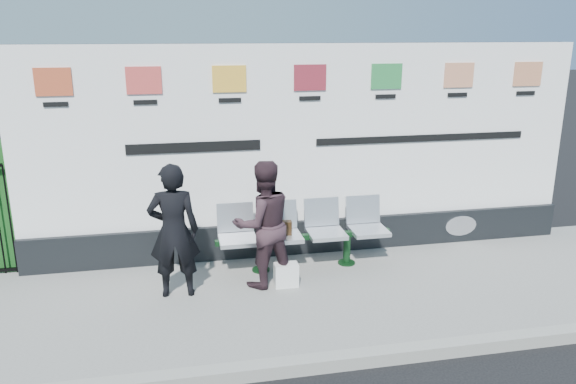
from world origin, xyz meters
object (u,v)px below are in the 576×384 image
at_px(woman_right, 263,224).
at_px(bench, 304,250).
at_px(billboard, 308,166).
at_px(woman_left, 174,231).

bearing_deg(woman_right, bench, -159.11).
relative_size(billboard, bench, 3.42).
bearing_deg(billboard, bench, -106.72).
height_order(woman_left, woman_right, woman_left).
bearing_deg(woman_left, bench, -161.64).
xyz_separation_m(bench, woman_right, (-0.64, -0.42, 0.57)).
relative_size(bench, woman_left, 1.39).
xyz_separation_m(billboard, woman_left, (-1.92, -1.10, -0.46)).
xyz_separation_m(billboard, bench, (-0.18, -0.60, -1.05)).
height_order(billboard, bench, billboard).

